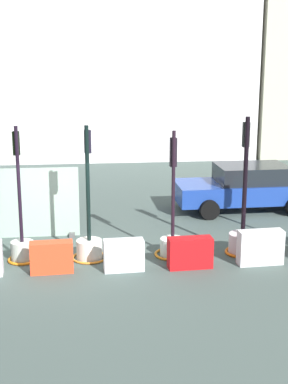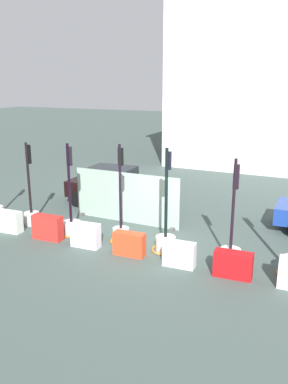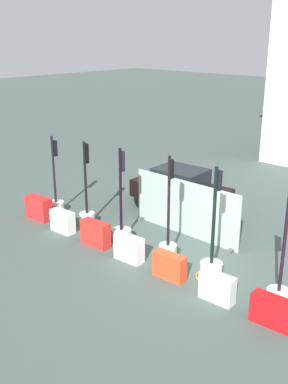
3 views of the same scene
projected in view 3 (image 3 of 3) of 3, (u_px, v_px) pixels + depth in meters
The scene contains 16 objects.
ground_plane at pixel (190, 268), 14.12m from camera, with size 120.00×120.00×0.00m, color #414F4B.
traffic_light_0 at pixel (56, 202), 18.24m from camera, with size 0.84×0.84×3.16m.
traffic_light_1 at pixel (87, 208), 17.04m from camera, with size 0.58×0.58×3.21m.
traffic_light_2 at pixel (121, 229), 15.72m from camera, with size 0.94×0.94×3.33m.
traffic_light_3 at pixel (168, 244), 14.46m from camera, with size 0.77×0.77×3.43m.
traffic_light_4 at pixel (212, 262), 13.37m from camera, with size 0.91×0.91×3.42m.
traffic_light_5 at pixel (279, 289), 12.00m from camera, with size 0.94×0.94×3.26m.
construction_barrier_0 at pixel (39, 208), 17.68m from camera, with size 1.15×0.54×0.89m.
construction_barrier_1 at pixel (63, 221), 16.55m from camera, with size 0.99×0.44×0.80m.
construction_barrier_2 at pixel (95, 234), 15.44m from camera, with size 1.11×0.46×0.87m.
construction_barrier_3 at pixel (129, 248), 14.44m from camera, with size 1.00×0.45×0.83m.
construction_barrier_4 at pixel (169, 266), 13.41m from camera, with size 1.04×0.43×0.76m.
construction_barrier_5 at pixel (217, 288), 12.26m from camera, with size 0.98×0.43×0.77m.
construction_barrier_6 at pixel (273, 311), 11.23m from camera, with size 1.10×0.46×0.76m.
car_black_sedan at pixel (181, 189), 18.56m from camera, with size 4.11×2.32×1.71m.
site_fence_panel at pixel (185, 209), 16.16m from camera, with size 4.50×0.50×2.01m.
Camera 3 is at (7.51, -10.16, 6.86)m, focal length 42.76 mm.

